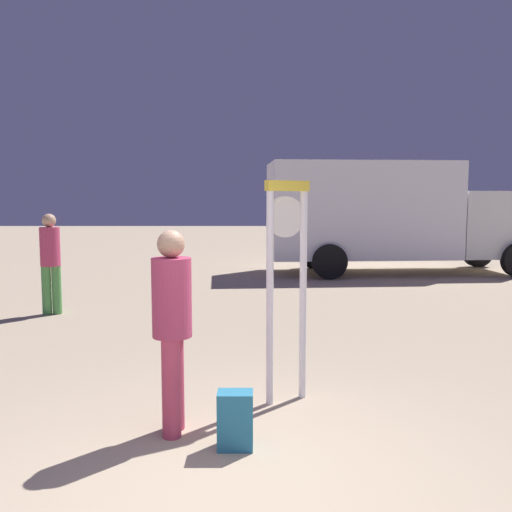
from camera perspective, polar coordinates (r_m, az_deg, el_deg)
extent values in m
plane|color=tan|center=(3.94, -2.95, -24.44)|extent=(80.00, 80.00, 0.00)
cylinder|color=white|center=(5.22, 1.37, -4.61)|extent=(0.07, 0.07, 2.08)
cylinder|color=white|center=(5.42, 4.89, -4.25)|extent=(0.07, 0.07, 2.08)
cube|color=yellow|center=(5.24, 3.23, 7.42)|extent=(0.44, 0.29, 0.10)
cylinder|color=white|center=(5.26, 3.04, 4.16)|extent=(0.37, 0.22, 0.40)
cube|color=black|center=(5.28, 2.90, 4.16)|extent=(0.04, 0.03, 0.09)
cube|color=black|center=(5.28, 2.90, 4.16)|extent=(0.12, 0.07, 0.11)
cylinder|color=#C6405E|center=(4.86, -8.66, -13.00)|extent=(0.16, 0.16, 0.85)
cylinder|color=#C6405E|center=(4.71, -9.05, -13.65)|extent=(0.16, 0.16, 0.85)
cylinder|color=#B73B5E|center=(4.59, -8.99, -4.35)|extent=(0.33, 0.33, 0.67)
sphere|color=tan|center=(4.54, -9.08, 1.27)|extent=(0.23, 0.23, 0.23)
cube|color=teal|center=(4.53, -2.31, -16.95)|extent=(0.29, 0.20, 0.47)
cube|color=teal|center=(4.67, -2.25, -17.18)|extent=(0.20, 0.04, 0.21)
cylinder|color=#519F4B|center=(10.15, -20.42, -3.38)|extent=(0.16, 0.16, 0.86)
cylinder|color=#519F4B|center=(10.18, -21.37, -3.40)|extent=(0.16, 0.16, 0.86)
cylinder|color=#C43E62|center=(10.08, -21.05, 0.93)|extent=(0.34, 0.34, 0.68)
sphere|color=tan|center=(10.05, -21.14, 3.52)|extent=(0.24, 0.24, 0.24)
cube|color=white|center=(15.14, 10.91, 4.77)|extent=(5.14, 2.56, 2.58)
cube|color=silver|center=(16.36, 22.30, 3.16)|extent=(1.76, 2.20, 1.81)
cube|color=black|center=(16.73, 24.85, 4.34)|extent=(0.16, 1.76, 0.79)
cylinder|color=black|center=(17.68, 22.28, 0.39)|extent=(0.92, 0.32, 0.90)
cylinder|color=black|center=(13.88, 7.67, -0.60)|extent=(0.92, 0.32, 0.90)
cylinder|color=black|center=(16.07, 6.01, 0.29)|extent=(0.92, 0.32, 0.90)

